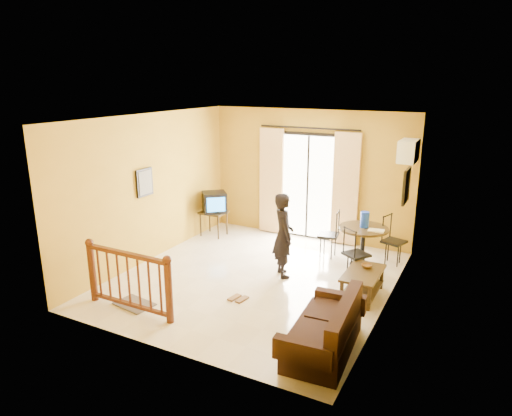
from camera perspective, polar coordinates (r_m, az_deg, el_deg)
The scene contains 19 objects.
ground at distance 8.16m, azimuth -0.08°, elevation -8.79°, with size 5.00×5.00×0.00m, color beige.
room_shell at distance 7.61m, azimuth -0.09°, elevation 2.94°, with size 5.00×5.00×5.00m.
balcony_door at distance 9.89m, azimuth 6.46°, elevation 2.81°, with size 2.25×0.14×2.46m.
tv_table at distance 10.21m, azimuth -5.32°, elevation -0.86°, with size 0.55×0.46×0.56m.
television at distance 10.11m, azimuth -5.22°, elevation 0.75°, with size 0.67×0.66×0.45m.
picture_left at distance 8.72m, azimuth -13.75°, elevation 3.12°, with size 0.05×0.42×0.52m.
dining_table at distance 8.70m, azimuth 13.26°, elevation -3.37°, with size 0.91×0.91×0.76m.
water_jug at distance 8.62m, azimuth 13.44°, elevation -1.42°, with size 0.16×0.16×0.30m, color #1436C4.
serving_tray at distance 8.50m, azimuth 14.78°, elevation -2.73°, with size 0.28×0.18×0.02m, color silver.
dining_chairs at distance 8.90m, azimuth 12.59°, elevation -7.04°, with size 1.70×1.49×0.95m.
air_conditioner at distance 8.72m, azimuth 18.48°, elevation 6.78°, with size 0.31×0.60×0.40m.
botanical_print at distance 8.16m, azimuth 18.27°, elevation 2.63°, with size 0.05×0.50×0.60m.
coffee_table at distance 7.62m, azimuth 13.19°, elevation -8.75°, with size 0.53×0.96×0.43m.
bowl at distance 7.74m, azimuth 13.66°, elevation -7.04°, with size 0.18×0.18×0.05m, color brown.
sofa at distance 6.13m, azimuth 8.85°, elevation -15.06°, with size 0.82×1.59×0.74m.
standing_person at distance 8.03m, azimuth 3.43°, elevation -3.41°, with size 0.55×0.36×1.52m, color black.
stair_balustrade at distance 7.14m, azimuth -15.68°, elevation -8.23°, with size 1.63×0.13×1.04m.
doormat at distance 7.53m, azimuth -14.97°, elevation -11.52°, with size 0.60×0.40×0.02m, color #544A43.
sandals at distance 7.45m, azimuth -2.25°, elevation -11.23°, with size 0.28×0.26×0.03m.
Camera 1 is at (3.44, -6.57, 3.41)m, focal length 32.00 mm.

